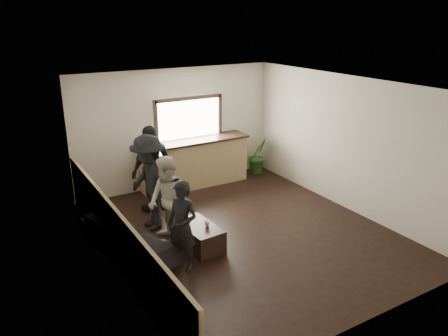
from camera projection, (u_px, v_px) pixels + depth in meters
ground at (245, 232)px, 8.36m from camera, size 5.00×6.00×0.01m
room_shell at (210, 166)px, 7.52m from camera, size 5.01×6.01×2.80m
bar_counter at (194, 160)px, 10.48m from camera, size 2.70×0.68×2.13m
sofa at (128, 236)px, 7.59m from camera, size 1.26×2.14×0.59m
coffee_table at (199, 236)px, 7.75m from camera, size 0.60×0.99×0.42m
cup_a at (188, 222)px, 7.71m from camera, size 0.15×0.15×0.09m
cup_b at (207, 224)px, 7.64m from camera, size 0.13×0.13×0.09m
potted_plant at (258, 155)px, 11.38m from camera, size 0.59×0.50×0.96m
person_a at (183, 226)px, 6.95m from camera, size 0.57×0.65×1.50m
person_b at (168, 202)px, 7.70m from camera, size 0.69×0.85×1.63m
person_c at (150, 183)px, 8.24m from camera, size 0.83×1.28×1.87m
person_d at (153, 169)px, 9.04m from camera, size 1.17×0.81×1.84m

